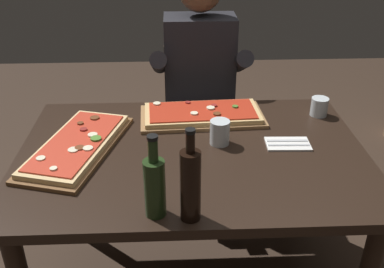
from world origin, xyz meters
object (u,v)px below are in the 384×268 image
Objects in this scene: oil_bottle_amber at (155,185)px; seated_diner at (200,82)px; pizza_rectangular_front at (202,114)px; wine_bottle_dark at (190,184)px; tumbler_near_camera at (319,108)px; diner_chair at (198,114)px; pizza_rectangular_left at (77,145)px; dining_table at (193,171)px; tumbler_far_side at (220,132)px.

seated_diner is (0.21, 1.13, -0.11)m from oil_bottle_amber.
oil_bottle_amber is 1.15m from seated_diner.
wine_bottle_dark reaches higher than pizza_rectangular_front.
diner_chair is at bearing 133.65° from tumbler_near_camera.
seated_diner is at bearing -90.00° from diner_chair.
oil_bottle_amber is (0.33, -0.42, 0.09)m from pizza_rectangular_left.
wine_bottle_dark is at bearing -12.50° from oil_bottle_amber.
oil_bottle_amber is 1.32m from diner_chair.
tumbler_near_camera is at bearing 26.57° from dining_table.
pizza_rectangular_left is (-0.52, -0.26, 0.00)m from pizza_rectangular_front.
pizza_rectangular_front is at bearing 78.85° from dining_table.
pizza_rectangular_left is 0.64m from wine_bottle_dark.
pizza_rectangular_front reaches higher than dining_table.
dining_table is 0.48m from pizza_rectangular_left.
seated_diner reaches higher than tumbler_near_camera.
pizza_rectangular_front is 0.44m from seated_diner.
wine_bottle_dark is at bearing -96.69° from pizza_rectangular_front.
wine_bottle_dark is at bearing -106.48° from tumbler_far_side.
oil_bottle_amber is at bearing -99.61° from diner_chair.
oil_bottle_amber reaches higher than tumbler_near_camera.
wine_bottle_dark is at bearing -94.96° from seated_diner.
diner_chair is at bearing 85.03° from dining_table.
pizza_rectangular_front is 0.63m from diner_chair.
dining_table is 0.75m from seated_diner.
dining_table is 0.19m from tumbler_far_side.
pizza_rectangular_left is at bearing 176.20° from dining_table.
oil_bottle_amber is 0.22× the size of seated_diner.
seated_diner reaches higher than tumbler_far_side.
wine_bottle_dark is 0.37× the size of diner_chair.
oil_bottle_amber is 0.33× the size of diner_chair.
dining_table is 0.32m from pizza_rectangular_front.
dining_table is 0.87m from diner_chair.
seated_diner is at bearing 79.39° from oil_bottle_amber.
seated_diner is (0.00, -0.12, 0.26)m from diner_chair.
diner_chair is (0.10, 1.27, -0.38)m from wine_bottle_dark.
tumbler_far_side is (0.06, -0.23, 0.03)m from pizza_rectangular_front.
pizza_rectangular_front is 1.99× the size of oil_bottle_amber.
seated_diner reaches higher than dining_table.
seated_diner is (-0.04, 0.68, -0.05)m from tumbler_far_side.
tumbler_near_camera is at bearing -46.35° from diner_chair.
tumbler_far_side is 0.68m from seated_diner.
diner_chair is (0.07, 0.86, -0.16)m from dining_table.
pizza_rectangular_front is at bearing 26.47° from pizza_rectangular_left.
diner_chair is (0.54, 0.82, -0.27)m from pizza_rectangular_left.
diner_chair reaches higher than pizza_rectangular_left.
dining_table is at bearing 86.47° from wine_bottle_dark.
tumbler_far_side is at bearing -153.38° from tumbler_near_camera.
tumbler_near_camera reaches higher than pizza_rectangular_left.
tumbler_near_camera is 0.06× the size of seated_diner.
pizza_rectangular_front is 0.58m from pizza_rectangular_left.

